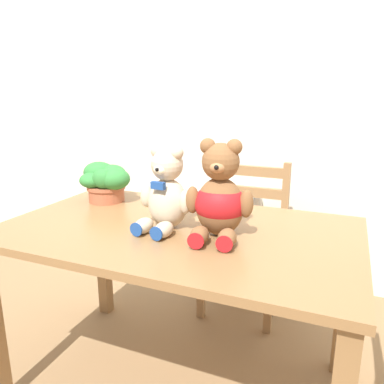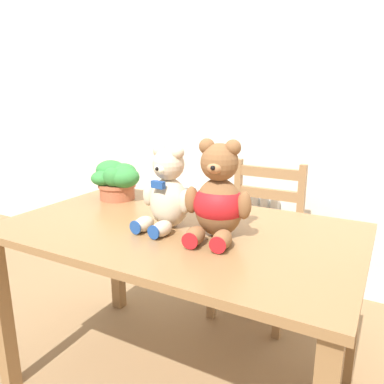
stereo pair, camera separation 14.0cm
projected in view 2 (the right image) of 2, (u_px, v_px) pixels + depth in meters
The scene contains 7 objects.
wall_back at pixel (274, 86), 2.35m from camera, with size 8.00×0.04×2.60m, color silver.
radiator at pixel (217, 235), 2.71m from camera, with size 0.90×0.10×0.59m.
dining_table at pixel (178, 250), 1.51m from camera, with size 1.38×0.84×0.74m.
wooden_chair_behind at pixel (259, 238), 2.16m from camera, with size 0.42×0.41×0.87m.
teddy_bear_left at pixel (167, 193), 1.45m from camera, with size 0.23×0.23×0.32m.
teddy_bear_right at pixel (218, 199), 1.35m from camera, with size 0.25×0.27×0.36m.
potted_plant at pixel (116, 178), 1.85m from camera, with size 0.27×0.20×0.19m.
Camera 2 is at (0.72, -0.78, 1.25)m, focal length 35.00 mm.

